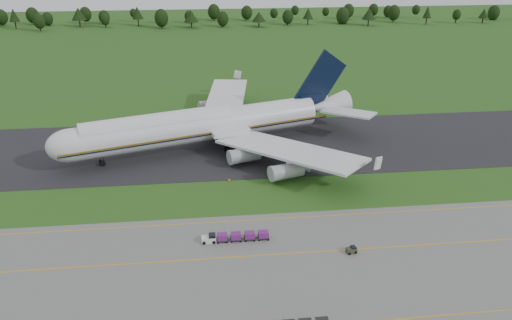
{
  "coord_description": "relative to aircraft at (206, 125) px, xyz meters",
  "views": [
    {
      "loc": [
        -6.68,
        -94.39,
        51.48
      ],
      "look_at": [
        3.92,
        2.0,
        7.6
      ],
      "focal_mm": 35.0,
      "sensor_mm": 36.0,
      "label": 1
    }
  ],
  "objects": [
    {
      "name": "taxiway",
      "position": [
        6.37,
        0.25,
        -6.58
      ],
      "size": [
        300.0,
        40.0,
        0.08
      ],
      "primitive_type": "cube",
      "color": "black",
      "rests_on": "ground"
    },
    {
      "name": "tree_line",
      "position": [
        9.57,
        193.29,
        -0.41
      ],
      "size": [
        525.04,
        23.36,
        11.88
      ],
      "color": "black",
      "rests_on": "ground"
    },
    {
      "name": "utility_cart",
      "position": [
        24.54,
        -50.66,
        -6.09
      ],
      "size": [
        1.94,
        1.39,
        0.97
      ],
      "color": "#323525",
      "rests_on": "apron"
    },
    {
      "name": "apron",
      "position": [
        6.37,
        -61.75,
        -6.59
      ],
      "size": [
        300.0,
        52.0,
        0.06
      ],
      "primitive_type": "cube",
      "color": "slate",
      "rests_on": "ground"
    },
    {
      "name": "edge_markers",
      "position": [
        17.88,
        -20.25,
        -6.35
      ],
      "size": [
        26.78,
        0.3,
        0.6
      ],
      "color": "orange",
      "rests_on": "ground"
    },
    {
      "name": "ground",
      "position": [
        6.37,
        -27.75,
        -6.62
      ],
      "size": [
        600.0,
        600.0,
        0.0
      ],
      "primitive_type": "plane",
      "color": "#254E17",
      "rests_on": "ground"
    },
    {
      "name": "baggage_train",
      "position": [
        4.23,
        -44.54,
        -5.76
      ],
      "size": [
        12.38,
        1.58,
        1.52
      ],
      "color": "silver",
      "rests_on": "apron"
    },
    {
      "name": "aircraft",
      "position": [
        0.0,
        0.0,
        0.0
      ],
      "size": [
        82.15,
        76.86,
        23.2
      ],
      "color": "silver",
      "rests_on": "ground"
    },
    {
      "name": "apron_markings",
      "position": [
        6.37,
        -54.73,
        -6.56
      ],
      "size": [
        300.0,
        30.2,
        0.01
      ],
      "color": "#D89C0C",
      "rests_on": "apron"
    }
  ]
}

